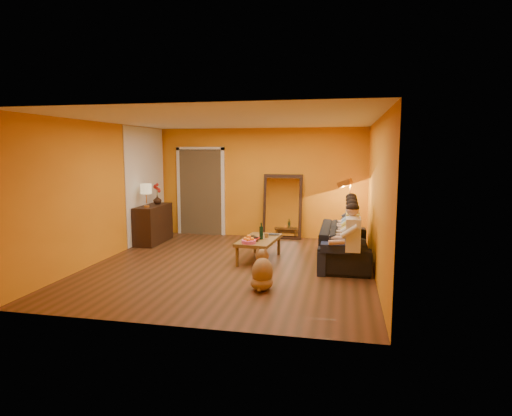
% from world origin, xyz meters
% --- Properties ---
extents(room_shell, '(5.00, 5.50, 2.60)m').
position_xyz_m(room_shell, '(0.00, 0.37, 1.30)').
color(room_shell, brown).
rests_on(room_shell, ground).
extents(white_accent, '(0.02, 1.90, 2.58)m').
position_xyz_m(white_accent, '(-2.48, 1.75, 1.30)').
color(white_accent, white).
rests_on(white_accent, wall_left).
extents(doorway_recess, '(1.06, 0.30, 2.10)m').
position_xyz_m(doorway_recess, '(-1.50, 2.83, 1.05)').
color(doorway_recess, '#3F2D19').
rests_on(doorway_recess, floor).
extents(door_jamb_left, '(0.08, 0.06, 2.20)m').
position_xyz_m(door_jamb_left, '(-2.07, 2.71, 1.05)').
color(door_jamb_left, white).
rests_on(door_jamb_left, wall_back).
extents(door_jamb_right, '(0.08, 0.06, 2.20)m').
position_xyz_m(door_jamb_right, '(-0.93, 2.71, 1.05)').
color(door_jamb_right, white).
rests_on(door_jamb_right, wall_back).
extents(door_header, '(1.22, 0.06, 0.08)m').
position_xyz_m(door_header, '(-1.50, 2.71, 2.12)').
color(door_header, white).
rests_on(door_header, wall_back).
extents(mirror_frame, '(0.92, 0.27, 1.51)m').
position_xyz_m(mirror_frame, '(0.55, 2.63, 0.76)').
color(mirror_frame, black).
rests_on(mirror_frame, floor).
extents(mirror_glass, '(0.78, 0.21, 1.35)m').
position_xyz_m(mirror_glass, '(0.55, 2.59, 0.76)').
color(mirror_glass, white).
rests_on(mirror_glass, mirror_frame).
extents(sideboard, '(0.44, 1.18, 0.85)m').
position_xyz_m(sideboard, '(-2.24, 1.55, 0.42)').
color(sideboard, black).
rests_on(sideboard, floor).
extents(table_lamp, '(0.24, 0.24, 0.51)m').
position_xyz_m(table_lamp, '(-2.24, 1.25, 1.10)').
color(table_lamp, beige).
rests_on(table_lamp, sideboard).
extents(sofa, '(2.27, 0.89, 0.66)m').
position_xyz_m(sofa, '(2.00, 0.77, 0.33)').
color(sofa, black).
rests_on(sofa, floor).
extents(coffee_table, '(0.73, 1.27, 0.42)m').
position_xyz_m(coffee_table, '(0.41, 0.48, 0.21)').
color(coffee_table, brown).
rests_on(coffee_table, floor).
extents(floor_lamp, '(0.37, 0.33, 1.44)m').
position_xyz_m(floor_lamp, '(2.10, 1.98, 0.72)').
color(floor_lamp, '#CD8B3C').
rests_on(floor_lamp, floor).
extents(dog, '(0.36, 0.54, 0.61)m').
position_xyz_m(dog, '(0.80, -1.18, 0.31)').
color(dog, brown).
rests_on(dog, floor).
extents(person_far_left, '(0.70, 0.44, 1.22)m').
position_xyz_m(person_far_left, '(2.13, -0.23, 0.61)').
color(person_far_left, silver).
rests_on(person_far_left, sofa).
extents(person_mid_left, '(0.70, 0.44, 1.22)m').
position_xyz_m(person_mid_left, '(2.13, 0.32, 0.61)').
color(person_mid_left, gold).
rests_on(person_mid_left, sofa).
extents(person_mid_right, '(0.70, 0.44, 1.22)m').
position_xyz_m(person_mid_right, '(2.13, 0.87, 0.61)').
color(person_mid_right, '#93BAE3').
rests_on(person_mid_right, sofa).
extents(person_far_right, '(0.70, 0.44, 1.22)m').
position_xyz_m(person_far_right, '(2.13, 1.42, 0.61)').
color(person_far_right, '#323337').
rests_on(person_far_right, sofa).
extents(fruit_bowl, '(0.26, 0.26, 0.16)m').
position_xyz_m(fruit_bowl, '(0.31, 0.03, 0.50)').
color(fruit_bowl, '#E75189').
rests_on(fruit_bowl, coffee_table).
extents(wine_bottle, '(0.07, 0.07, 0.31)m').
position_xyz_m(wine_bottle, '(0.46, 0.43, 0.58)').
color(wine_bottle, black).
rests_on(wine_bottle, coffee_table).
extents(tumbler, '(0.10, 0.10, 0.09)m').
position_xyz_m(tumbler, '(0.53, 0.60, 0.46)').
color(tumbler, '#B27F3F').
rests_on(tumbler, coffee_table).
extents(laptop, '(0.32, 0.22, 0.02)m').
position_xyz_m(laptop, '(0.59, 0.83, 0.43)').
color(laptop, black).
rests_on(laptop, coffee_table).
extents(book_lower, '(0.24, 0.30, 0.02)m').
position_xyz_m(book_lower, '(0.23, 0.28, 0.43)').
color(book_lower, black).
rests_on(book_lower, coffee_table).
extents(book_mid, '(0.23, 0.29, 0.02)m').
position_xyz_m(book_mid, '(0.24, 0.29, 0.46)').
color(book_mid, '#AD1C13').
rests_on(book_mid, book_lower).
extents(book_upper, '(0.27, 0.29, 0.02)m').
position_xyz_m(book_upper, '(0.23, 0.27, 0.48)').
color(book_upper, black).
rests_on(book_upper, book_mid).
extents(vase, '(0.19, 0.19, 0.19)m').
position_xyz_m(vase, '(-2.24, 1.80, 0.95)').
color(vase, black).
rests_on(vase, sideboard).
extents(flowers, '(0.17, 0.17, 0.48)m').
position_xyz_m(flowers, '(-2.24, 1.80, 1.21)').
color(flowers, '#AD1C13').
rests_on(flowers, vase).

